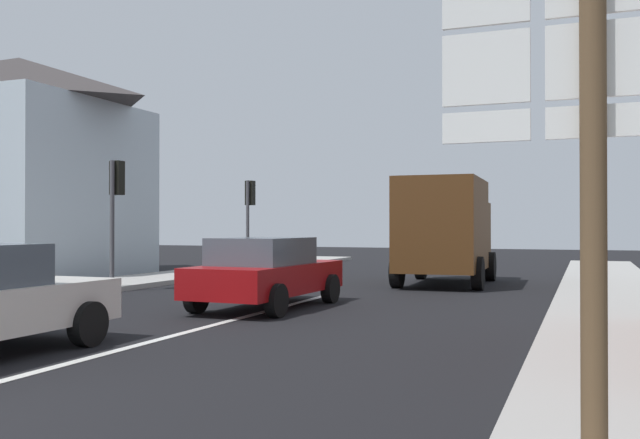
% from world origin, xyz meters
% --- Properties ---
extents(ground_plane, '(80.00, 80.00, 0.00)m').
position_xyz_m(ground_plane, '(0.00, 10.00, 0.00)').
color(ground_plane, black).
extents(sidewalk_right, '(2.51, 44.00, 0.14)m').
position_xyz_m(sidewalk_right, '(6.56, 8.00, 0.07)').
color(sidewalk_right, '#9E9B96').
rests_on(sidewalk_right, ground).
extents(lane_centre_stripe, '(0.16, 12.00, 0.01)m').
position_xyz_m(lane_centre_stripe, '(0.00, 6.00, 0.01)').
color(lane_centre_stripe, silver).
rests_on(lane_centre_stripe, ground).
extents(clapboard_house_left, '(7.46, 8.07, 7.65)m').
position_xyz_m(clapboard_house_left, '(-12.63, 15.02, 3.86)').
color(clapboard_house_left, silver).
rests_on(clapboard_house_left, ground).
extents(sedan_far, '(2.07, 4.25, 1.47)m').
position_xyz_m(sedan_far, '(-0.25, 9.19, 0.76)').
color(sedan_far, maroon).
rests_on(sedan_far, ground).
extents(delivery_truck, '(2.60, 5.06, 3.05)m').
position_xyz_m(delivery_truck, '(2.14, 16.32, 1.65)').
color(delivery_truck, '#4C2D14').
rests_on(delivery_truck, ground).
extents(route_sign_post, '(1.66, 0.14, 3.20)m').
position_xyz_m(route_sign_post, '(6.02, 0.18, 2.00)').
color(route_sign_post, brown).
rests_on(route_sign_post, ground).
extents(traffic_light_near_left, '(0.30, 0.49, 3.44)m').
position_xyz_m(traffic_light_near_left, '(-5.61, 11.22, 2.55)').
color(traffic_light_near_left, '#47474C').
rests_on(traffic_light_near_left, ground).
extents(traffic_light_far_left, '(0.30, 0.49, 3.39)m').
position_xyz_m(traffic_light_far_left, '(-5.61, 19.00, 2.51)').
color(traffic_light_far_left, '#47474C').
rests_on(traffic_light_far_left, ground).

